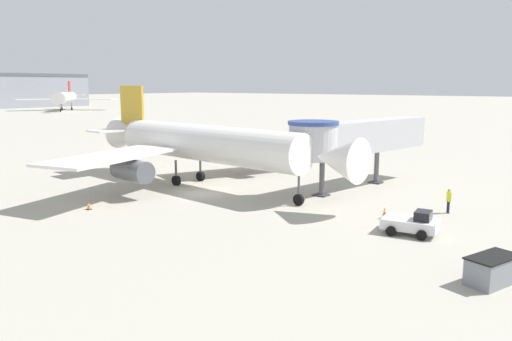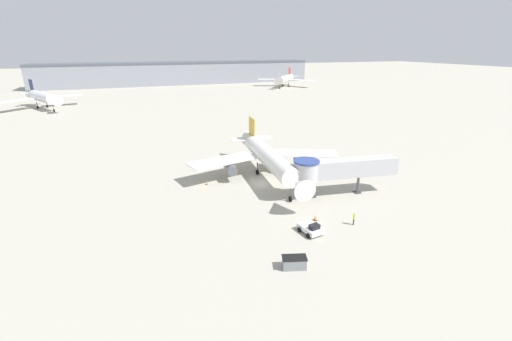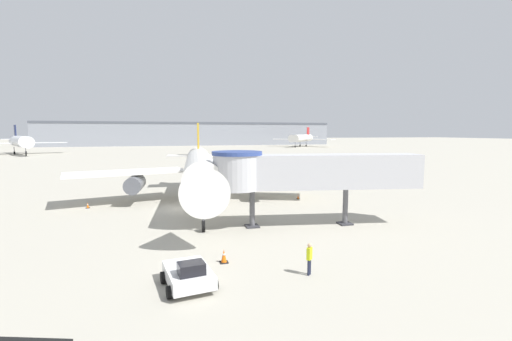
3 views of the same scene
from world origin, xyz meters
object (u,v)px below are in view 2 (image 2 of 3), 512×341
Objects in this scene: traffic_cone_near_nose at (315,218)px; traffic_cone_starboard_wing at (322,169)px; pushback_tug_white at (311,228)px; background_jet_red_tail at (285,79)px; service_container_gray at (294,262)px; main_airplane at (268,157)px; traffic_cone_port_wing at (206,183)px; ground_crew_marshaller at (354,218)px; background_jet_navy_tail at (42,97)px; jet_bridge at (338,168)px.

traffic_cone_starboard_wing is (11.76, 17.34, -0.12)m from traffic_cone_near_nose.
background_jet_red_tail reaches higher than pushback_tug_white.
traffic_cone_near_nose is (7.74, 8.73, -0.28)m from service_container_gray.
main_airplane is at bearing -76.71° from background_jet_red_tail.
traffic_cone_port_wing is (-3.47, 27.13, -0.40)m from service_container_gray.
pushback_tug_white is at bearing -129.16° from traffic_cone_near_nose.
traffic_cone_near_nose is at bearing 41.72° from pushback_tug_white.
ground_crew_marshaller is at bearing -35.07° from traffic_cone_near_nose.
service_container_gray is at bearing -141.76° from pushback_tug_white.
background_jet_navy_tail is (-56.60, 120.30, 3.57)m from ground_crew_marshaller.
traffic_cone_starboard_wing is (4.07, 10.81, -4.34)m from jet_bridge.
background_jet_navy_tail reaches higher than traffic_cone_near_nose.
main_airplane is 1.05× the size of background_jet_red_tail.
ground_crew_marshaller is (-3.43, -9.52, -3.58)m from jet_bridge.
service_container_gray is (-5.46, -5.93, 0.01)m from pushback_tug_white.
ground_crew_marshaller is 0.06× the size of background_jet_red_tail.
traffic_cone_starboard_wing is (19.50, 26.07, -0.40)m from service_container_gray.
traffic_cone_port_wing is 107.21m from background_jet_navy_tail.
background_jet_navy_tail is at bearing -123.91° from background_jet_red_tail.
main_airplane is 21.49m from ground_crew_marshaller.
service_container_gray is 177.60m from background_jet_red_tail.
pushback_tug_white is at bearing -67.14° from traffic_cone_port_wing.
pushback_tug_white is 6.07× the size of traffic_cone_starboard_wing.
background_jet_navy_tail is at bearing 112.58° from traffic_cone_port_wing.
service_container_gray reaches higher than traffic_cone_port_wing.
traffic_cone_starboard_wing is (14.03, 20.14, -0.39)m from pushback_tug_white.
jet_bridge is at bearing -32.13° from traffic_cone_port_wing.
traffic_cone_port_wing is at bearing 121.36° from traffic_cone_near_nose.
background_jet_navy_tail is at bearing 122.48° from main_airplane.
ground_crew_marshaller is (6.54, -0.19, 0.37)m from pushback_tug_white.
service_container_gray is (-8.12, -26.69, -3.18)m from main_airplane.
traffic_cone_near_nose is at bearing -74.04° from background_jet_red_tail.
main_airplane is at bearing -89.04° from background_jet_navy_tail.
main_airplane is 1.73× the size of jet_bridge.
background_jet_red_tail is at bearing 59.36° from traffic_cone_port_wing.
traffic_cone_near_nose is (-0.38, -17.96, -3.46)m from main_airplane.
background_jet_red_tail is 1.02× the size of background_jet_navy_tail.
service_container_gray is at bearing 163.97° from ground_crew_marshaller.
traffic_cone_starboard_wing is at bearing 28.17° from ground_crew_marshaller.
service_container_gray is 5.07× the size of traffic_cone_port_wing.
traffic_cone_near_nose is (-7.69, -6.53, -4.22)m from jet_bridge.
background_jet_navy_tail is at bearing 103.51° from pushback_tug_white.
background_jet_red_tail is (79.10, 133.51, 4.34)m from traffic_cone_port_wing.
pushback_tug_white is 24.55m from traffic_cone_starboard_wing.
service_container_gray is 1.67× the size of ground_crew_marshaller.
background_jet_red_tail is at bearing 76.43° from jet_bridge.
traffic_cone_near_nose is at bearing -92.95° from background_jet_navy_tail.
service_container_gray is (-15.43, -15.26, -3.95)m from jet_bridge.
main_airplane is 18.29m from traffic_cone_near_nose.
background_jet_navy_tail reaches higher than traffic_cone_starboard_wing.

